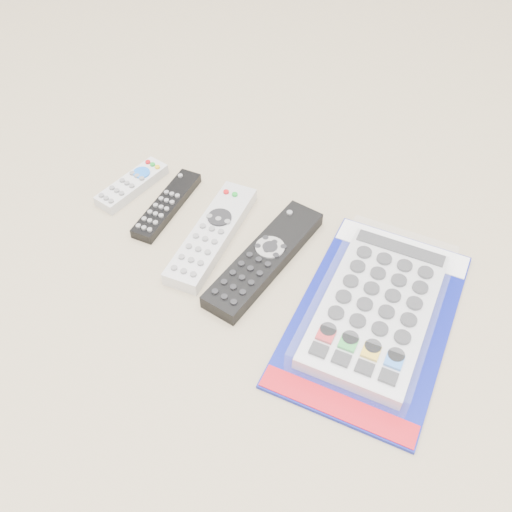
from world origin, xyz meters
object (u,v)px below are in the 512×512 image
at_px(remote_large_black, 265,258).
at_px(jumbo_remote_packaged, 376,308).
at_px(remote_slim_black, 167,205).
at_px(remote_silver_dvd, 212,234).
at_px(remote_small_grey, 132,185).

relative_size(remote_large_black, jumbo_remote_packaged, 0.73).
relative_size(remote_slim_black, remote_large_black, 0.67).
relative_size(remote_slim_black, remote_silver_dvd, 0.74).
xyz_separation_m(remote_slim_black, remote_silver_dvd, (0.10, -0.03, 0.00)).
distance_m(remote_slim_black, jumbo_remote_packaged, 0.36).
relative_size(remote_silver_dvd, remote_large_black, 0.91).
bearing_deg(jumbo_remote_packaged, remote_slim_black, 170.31).
bearing_deg(remote_slim_black, remote_large_black, -12.75).
relative_size(remote_slim_black, jumbo_remote_packaged, 0.49).
height_order(remote_silver_dvd, remote_large_black, same).
bearing_deg(remote_small_grey, remote_silver_dvd, -3.11).
xyz_separation_m(remote_large_black, jumbo_remote_packaged, (0.17, -0.02, 0.01)).
bearing_deg(jumbo_remote_packaged, remote_small_grey, 169.82).
bearing_deg(remote_silver_dvd, jumbo_remote_packaged, -9.35).
bearing_deg(remote_slim_black, remote_silver_dvd, -17.53).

